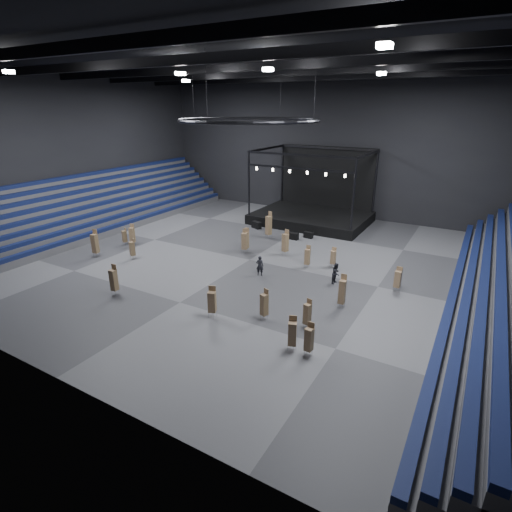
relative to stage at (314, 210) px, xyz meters
The scene contains 33 objects.
floor 16.30m from the stage, 90.00° to the right, with size 50.00×50.00×0.00m, color #4F5052.
ceiling 23.18m from the stage, 90.00° to the right, with size 50.00×42.00×0.20m, color black.
wall_back 8.93m from the stage, 90.00° to the left, with size 50.00×0.20×18.00m, color black.
wall_front 37.99m from the stage, 90.00° to the right, with size 50.00×0.20×18.00m, color black.
wall_left 30.75m from the stage, 147.00° to the right, with size 0.20×42.00×18.00m, color black.
bleachers_left 28.10m from the stage, 144.71° to the right, with size 7.20×40.00×6.40m.
stage is the anchor object (origin of this frame).
truss_ring 19.93m from the stage, 90.00° to the right, with size 12.30×12.30×5.15m.
roof_girders 22.62m from the stage, 90.00° to the right, with size 49.00×30.35×0.70m.
floodlights 25.28m from the stage, 90.00° to the right, with size 28.60×16.60×0.25m.
flight_case_left 8.18m from the stage, 126.53° to the right, with size 1.25×0.62×0.83m, color black.
flight_case_mid 8.36m from the stage, 83.35° to the right, with size 1.15×0.57×0.76m, color black.
flight_case_right 7.35m from the stage, 71.96° to the right, with size 1.04×0.52×0.69m, color black.
chair_stack_0 30.01m from the stage, 70.16° to the right, with size 0.65×0.65×2.32m.
chair_stack_1 24.01m from the stage, 114.93° to the right, with size 0.56×0.56×2.09m.
chair_stack_2 14.90m from the stage, 95.61° to the right, with size 0.64×0.64×2.56m.
chair_stack_3 14.46m from the stage, 96.09° to the right, with size 0.53×0.53×2.53m.
chair_stack_4 16.36m from the stage, 69.67° to the right, with size 0.44×0.44×2.19m.
chair_stack_5 24.01m from the stage, 62.71° to the right, with size 0.49×0.49×2.68m.
chair_stack_6 9.43m from the stage, 100.04° to the right, with size 0.69×0.69×3.11m.
chair_stack_7 27.51m from the stage, 82.69° to the right, with size 0.70×0.70×2.36m.
chair_stack_8 15.98m from the stage, 61.14° to the right, with size 0.48×0.48×1.95m.
chair_stack_9 21.55m from the stage, 49.48° to the right, with size 0.51×0.51×2.12m.
chair_stack_10 23.01m from the stage, 124.58° to the right, with size 0.60×0.60×2.42m.
chair_stack_11 28.73m from the stage, 100.80° to the right, with size 0.52×0.52×2.56m.
chair_stack_12 27.24m from the stage, 68.57° to the right, with size 0.52×0.52×2.17m.
chair_stack_13 26.66m from the stage, 75.06° to the right, with size 0.57×0.57×2.35m.
chair_stack_14 23.74m from the stage, 126.12° to the right, with size 0.55×0.55×1.89m.
chair_stack_15 13.54m from the stage, 79.71° to the right, with size 0.64×0.64×2.68m.
chair_stack_16 30.40m from the stage, 68.19° to the right, with size 0.50×0.50×2.22m.
chair_stack_17 26.93m from the stage, 120.66° to the right, with size 0.61×0.61×2.82m.
man_center 19.28m from the stage, 81.83° to the right, with size 0.67×0.44×1.83m, color black.
crew_member 19.57m from the stage, 62.09° to the right, with size 0.88×0.69×1.81m, color black.
Camera 1 is at (18.80, -31.34, 14.19)m, focal length 28.00 mm.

